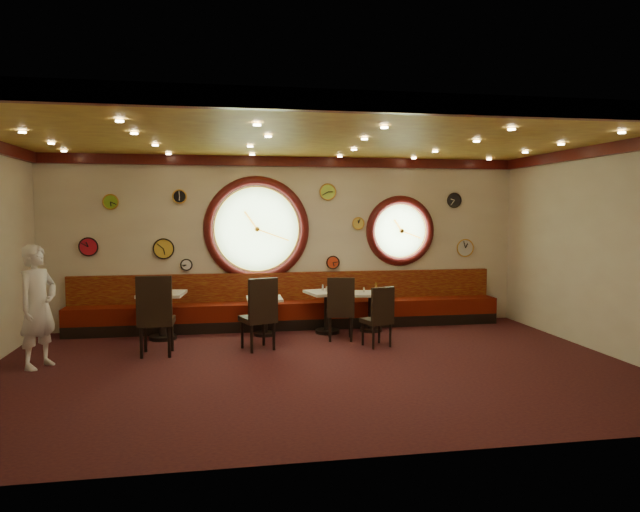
{
  "coord_description": "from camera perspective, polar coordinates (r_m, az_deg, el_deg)",
  "views": [
    {
      "loc": [
        -1.28,
        -7.75,
        2.18
      ],
      "look_at": [
        0.22,
        0.8,
        1.5
      ],
      "focal_mm": 32.0,
      "sensor_mm": 36.0,
      "label": 1
    }
  ],
  "objects": [
    {
      "name": "floor",
      "position": [
        8.15,
        -0.56,
        -11.03
      ],
      "size": [
        9.0,
        6.0,
        0.0
      ],
      "primitive_type": "cube",
      "color": "black",
      "rests_on": "ground"
    },
    {
      "name": "ceiling",
      "position": [
        7.92,
        -0.58,
        11.88
      ],
      "size": [
        9.0,
        6.0,
        0.02
      ],
      "primitive_type": "cube",
      "color": "gold",
      "rests_on": "wall_back"
    },
    {
      "name": "wall_back",
      "position": [
        10.84,
        -3.16,
        1.41
      ],
      "size": [
        9.0,
        0.02,
        3.2
      ],
      "primitive_type": "cube",
      "color": "beige",
      "rests_on": "floor"
    },
    {
      "name": "wall_front",
      "position": [
        4.95,
        5.11,
        -2.27
      ],
      "size": [
        9.0,
        0.02,
        3.2
      ],
      "primitive_type": "cube",
      "color": "beige",
      "rests_on": "floor"
    },
    {
      "name": "wall_right",
      "position": [
        9.68,
        26.71,
        0.57
      ],
      "size": [
        0.02,
        6.0,
        3.2
      ],
      "primitive_type": "cube",
      "color": "beige",
      "rests_on": "floor"
    },
    {
      "name": "molding_back",
      "position": [
        10.81,
        -3.16,
        9.41
      ],
      "size": [
        9.0,
        0.1,
        0.18
      ],
      "primitive_type": "cube",
      "color": "#3D0B0B",
      "rests_on": "wall_back"
    },
    {
      "name": "molding_front",
      "position": [
        5.05,
        5.08,
        15.07
      ],
      "size": [
        9.0,
        0.1,
        0.18
      ],
      "primitive_type": "cube",
      "color": "#3D0B0B",
      "rests_on": "wall_back"
    },
    {
      "name": "molding_right",
      "position": [
        9.68,
        26.79,
        9.52
      ],
      "size": [
        0.1,
        6.0,
        0.18
      ],
      "primitive_type": "cube",
      "color": "#3D0B0B",
      "rests_on": "wall_back"
    },
    {
      "name": "banquette_base",
      "position": [
        10.75,
        -2.95,
        -6.68
      ],
      "size": [
        8.0,
        0.55,
        0.2
      ],
      "primitive_type": "cube",
      "color": "black",
      "rests_on": "floor"
    },
    {
      "name": "banquette_seat",
      "position": [
        10.7,
        -2.95,
        -5.37
      ],
      "size": [
        8.0,
        0.55,
        0.3
      ],
      "primitive_type": "cube",
      "color": "#541007",
      "rests_on": "banquette_base"
    },
    {
      "name": "banquette_back",
      "position": [
        10.86,
        -3.1,
        -3.09
      ],
      "size": [
        8.0,
        0.1,
        0.55
      ],
      "primitive_type": "cube",
      "color": "#5C0709",
      "rests_on": "wall_back"
    },
    {
      "name": "porthole_left_glass",
      "position": [
        10.77,
        -6.34,
        2.7
      ],
      "size": [
        1.66,
        0.02,
        1.66
      ],
      "primitive_type": "cylinder",
      "rotation": [
        1.57,
        0.0,
        0.0
      ],
      "color": "#9AC777",
      "rests_on": "wall_back"
    },
    {
      "name": "porthole_left_frame",
      "position": [
        10.75,
        -6.33,
        2.7
      ],
      "size": [
        1.98,
        0.18,
        1.98
      ],
      "primitive_type": "torus",
      "rotation": [
        1.57,
        0.0,
        0.0
      ],
      "color": "#3D0B0B",
      "rests_on": "wall_back"
    },
    {
      "name": "porthole_left_ring",
      "position": [
        10.72,
        -6.32,
        2.69
      ],
      "size": [
        1.61,
        0.03,
        1.61
      ],
      "primitive_type": "torus",
      "rotation": [
        1.57,
        0.0,
        0.0
      ],
      "color": "gold",
      "rests_on": "wall_back"
    },
    {
      "name": "porthole_right_glass",
      "position": [
        11.3,
        7.99,
        2.51
      ],
      "size": [
        1.1,
        0.02,
        1.1
      ],
      "primitive_type": "cylinder",
      "rotation": [
        1.57,
        0.0,
        0.0
      ],
      "color": "#9AC777",
      "rests_on": "wall_back"
    },
    {
      "name": "porthole_right_frame",
      "position": [
        11.29,
        8.02,
        2.51
      ],
      "size": [
        1.38,
        0.18,
        1.38
      ],
      "primitive_type": "torus",
      "rotation": [
        1.57,
        0.0,
        0.0
      ],
      "color": "#3D0B0B",
      "rests_on": "wall_back"
    },
    {
      "name": "porthole_right_ring",
      "position": [
        11.26,
        8.07,
        2.5
      ],
      "size": [
        1.09,
        0.03,
        1.09
      ],
      "primitive_type": "torus",
      "rotation": [
        1.57,
        0.0,
        0.0
      ],
      "color": "gold",
      "rests_on": "wall_back"
    },
    {
      "name": "wall_clock_0",
      "position": [
        10.77,
        -13.22,
        -0.86
      ],
      "size": [
        0.2,
        0.03,
        0.2
      ],
      "primitive_type": "cylinder",
      "rotation": [
        1.57,
        0.0,
        0.0
      ],
      "color": "white",
      "rests_on": "wall_back"
    },
    {
      "name": "wall_clock_1",
      "position": [
        11.77,
        14.29,
        0.79
      ],
      "size": [
        0.34,
        0.03,
        0.34
      ],
      "primitive_type": "cylinder",
      "rotation": [
        1.57,
        0.0,
        0.0
      ],
      "color": "silver",
      "rests_on": "wall_back"
    },
    {
      "name": "wall_clock_2",
      "position": [
        11.03,
        3.85,
        3.28
      ],
      "size": [
        0.22,
        0.03,
        0.22
      ],
      "primitive_type": "cylinder",
      "rotation": [
        1.57,
        0.0,
        0.0
      ],
      "color": "#DDC449",
      "rests_on": "wall_back"
    },
    {
      "name": "wall_clock_3",
      "position": [
        10.88,
        -20.2,
        5.1
      ],
      "size": [
        0.26,
        0.03,
        0.26
      ],
      "primitive_type": "cylinder",
      "rotation": [
        1.57,
        0.0,
        0.0
      ],
      "color": "#7CB424",
      "rests_on": "wall_back"
    },
    {
      "name": "wall_clock_4",
      "position": [
        10.74,
        -13.87,
        5.79
      ],
      "size": [
        0.24,
        0.03,
        0.24
      ],
      "primitive_type": "cylinder",
      "rotation": [
        1.57,
        0.0,
        0.0
      ],
      "color": "black",
      "rests_on": "wall_back"
    },
    {
      "name": "wall_clock_5",
      "position": [
        10.78,
        -15.37,
        0.7
      ],
      "size": [
        0.36,
        0.03,
        0.36
      ],
      "primitive_type": "cylinder",
      "rotation": [
        1.57,
        0.0,
        0.0
      ],
      "color": "gold",
      "rests_on": "wall_back"
    },
    {
      "name": "wall_clock_6",
      "position": [
        10.96,
        1.29,
        -0.65
      ],
      "size": [
        0.24,
        0.03,
        0.24
      ],
      "primitive_type": "cylinder",
      "rotation": [
        1.57,
        0.0,
        0.0
      ],
      "color": "red",
      "rests_on": "wall_back"
    },
    {
      "name": "wall_clock_7",
      "position": [
        10.91,
        0.78,
        6.42
      ],
      "size": [
        0.3,
        0.03,
        0.3
      ],
      "primitive_type": "cylinder",
      "rotation": [
        1.57,
        0.0,
        0.0
      ],
      "color": "#B3E046",
      "rests_on": "wall_back"
    },
    {
      "name": "wall_clock_8",
      "position": [
        10.97,
        -22.15,
        0.86
      ],
      "size": [
        0.32,
        0.03,
        0.32
      ],
      "primitive_type": "cylinder",
      "rotation": [
        1.57,
        0.0,
        0.0
      ],
      "color": "red",
      "rests_on": "wall_back"
    },
    {
      "name": "wall_clock_9",
      "position": [
        11.65,
        13.26,
        5.44
      ],
      "size": [
        0.28,
        0.03,
        0.28
      ],
      "primitive_type": "cylinder",
      "rotation": [
        1.57,
        0.0,
        0.0
      ],
      "color": "black",
      "rests_on": "wall_back"
    },
    {
      "name": "table_a",
      "position": [
        10.11,
        -15.49,
        -5.2
      ],
      "size": [
        0.81,
        0.81,
        0.81
      ],
      "color": "black",
      "rests_on": "floor"
    },
    {
      "name": "table_b",
      "position": [
        10.12,
        -5.57,
        -5.54
      ],
      "size": [
        0.61,
        0.61,
        0.67
      ],
      "color": "black",
      "rests_on": "floor"
    },
    {
      "name": "table_c",
      "position": [
        10.25,
        0.74,
        -5.08
      ],
      "size": [
        0.82,
        0.82,
        0.76
      ],
      "color": "black",
      "rests_on": "floor"
    },
    {
      "name": "table_d",
      "position": [
        10.46,
        5.15,
        -5.07
      ],
      "size": [
        0.74,
        0.74,
        0.71
      ],
      "color": "black",
      "rests_on": "floor"
    },
    {
      "name": "chair_a",
      "position": [
        8.91,
        -16.14,
        -5.23
      ],
      "size": [
        0.53,
        0.53,
        0.76
      ],
      "rotation": [
        0.0,
        0.0,
        -0.02
      ],
      "color": "black",
      "rests_on": "floor"
    },
    {
      "name": "chair_b",
      "position": [
        8.98,
        -5.98,
        -5.3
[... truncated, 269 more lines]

